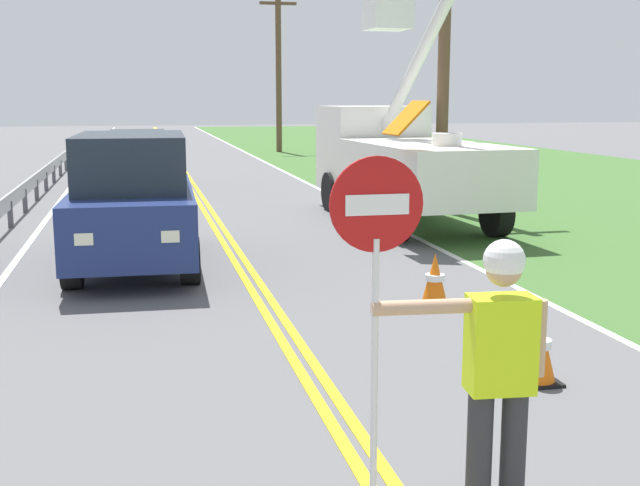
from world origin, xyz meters
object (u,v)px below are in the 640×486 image
at_px(stop_sign_paddle, 376,262).
at_px(utility_pole_mid, 279,69).
at_px(flagger_worker, 498,365).
at_px(oncoming_suv_nearest, 133,200).
at_px(utility_pole_near, 445,24).
at_px(utility_bucket_truck, 400,156).
at_px(oncoming_sedan_second, 138,159).
at_px(traffic_cone_lead, 538,348).
at_px(traffic_cone_mid, 435,281).

height_order(stop_sign_paddle, utility_pole_mid, utility_pole_mid).
height_order(flagger_worker, utility_pole_mid, utility_pole_mid).
height_order(stop_sign_paddle, oncoming_suv_nearest, stop_sign_paddle).
relative_size(stop_sign_paddle, utility_pole_near, 0.28).
bearing_deg(utility_bucket_truck, utility_pole_near, 39.15).
bearing_deg(flagger_worker, oncoming_sedan_second, 95.91).
distance_m(oncoming_sedan_second, traffic_cone_lead, 18.55).
xyz_separation_m(utility_bucket_truck, utility_pole_mid, (1.30, 22.89, 2.66)).
bearing_deg(oncoming_suv_nearest, traffic_cone_lead, -59.63).
relative_size(stop_sign_paddle, traffic_cone_mid, 3.33).
height_order(oncoming_suv_nearest, oncoming_sedan_second, oncoming_suv_nearest).
xyz_separation_m(stop_sign_paddle, traffic_cone_lead, (2.26, 2.21, -1.37)).
relative_size(flagger_worker, oncoming_suv_nearest, 0.39).
bearing_deg(traffic_cone_lead, utility_pole_near, 73.31).
xyz_separation_m(utility_pole_mid, traffic_cone_lead, (-3.28, -33.03, -3.72)).
bearing_deg(utility_pole_mid, traffic_cone_mid, -96.09).
bearing_deg(traffic_cone_mid, traffic_cone_lead, -91.19).
bearing_deg(oncoming_suv_nearest, traffic_cone_mid, -42.52).
distance_m(utility_bucket_truck, traffic_cone_lead, 10.39).
height_order(utility_bucket_truck, utility_pole_mid, utility_pole_mid).
height_order(flagger_worker, utility_bucket_truck, utility_bucket_truck).
height_order(flagger_worker, stop_sign_paddle, stop_sign_paddle).
relative_size(utility_pole_mid, traffic_cone_mid, 11.07).
relative_size(flagger_worker, traffic_cone_lead, 2.61).
distance_m(oncoming_sedan_second, utility_pole_mid, 16.69).
bearing_deg(traffic_cone_lead, utility_bucket_truck, 78.96).
distance_m(stop_sign_paddle, oncoming_sedan_second, 20.45).
bearing_deg(traffic_cone_lead, stop_sign_paddle, -135.71).
height_order(traffic_cone_lead, traffic_cone_mid, same).
distance_m(oncoming_suv_nearest, utility_pole_near, 9.25).
bearing_deg(oncoming_suv_nearest, utility_pole_near, 35.03).
bearing_deg(oncoming_sedan_second, utility_pole_mid, 65.10).
relative_size(utility_pole_near, traffic_cone_lead, 11.84).
relative_size(oncoming_sedan_second, traffic_cone_mid, 5.94).
bearing_deg(stop_sign_paddle, utility_bucket_truck, 71.04).
height_order(utility_bucket_truck, utility_pole_near, utility_pole_near).
distance_m(utility_bucket_truck, oncoming_sedan_second, 9.81).
bearing_deg(oncoming_suv_nearest, stop_sign_paddle, -80.42).
distance_m(stop_sign_paddle, utility_pole_near, 14.86).
bearing_deg(stop_sign_paddle, oncoming_sedan_second, 93.79).
relative_size(oncoming_suv_nearest, traffic_cone_lead, 6.65).
bearing_deg(traffic_cone_lead, oncoming_suv_nearest, 120.37).
distance_m(flagger_worker, stop_sign_paddle, 1.02).
distance_m(utility_bucket_truck, utility_pole_mid, 23.08).
bearing_deg(flagger_worker, stop_sign_paddle, 174.80).
bearing_deg(oncoming_sedan_second, utility_bucket_truck, -55.17).
xyz_separation_m(utility_bucket_truck, utility_pole_near, (1.40, 1.14, 2.93)).
bearing_deg(flagger_worker, utility_pole_near, 70.21).
relative_size(utility_pole_mid, traffic_cone_lead, 11.07).
relative_size(utility_bucket_truck, traffic_cone_lead, 9.86).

